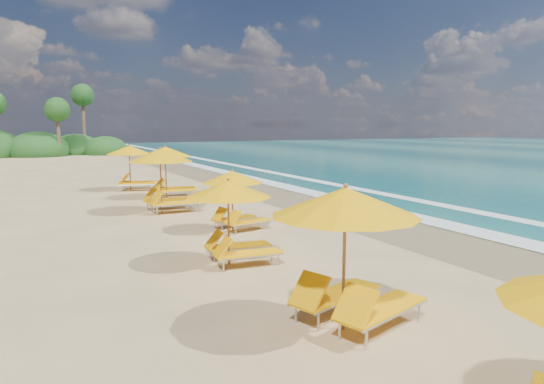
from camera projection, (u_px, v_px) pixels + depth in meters
ground at (272, 227)px, 16.54m from camera, size 160.00×160.00×0.00m
wet_sand at (368, 217)px, 18.31m from camera, size 4.00×160.00×0.01m
surf_foam at (423, 211)px, 19.50m from camera, size 4.00×160.00×0.01m
station_1 at (351, 247)px, 8.25m from camera, size 3.15×3.07×2.49m
station_2 at (235, 216)px, 12.10m from camera, size 2.44×2.29×2.14m
station_3 at (236, 196)px, 16.00m from camera, size 2.45×2.36×2.00m
station_4 at (166, 176)px, 19.37m from camera, size 2.76×2.55×2.55m
station_5 at (170, 168)px, 23.18m from camera, size 2.91×2.76×2.47m
station_6 at (133, 164)px, 25.89m from camera, size 3.09×3.04×2.41m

